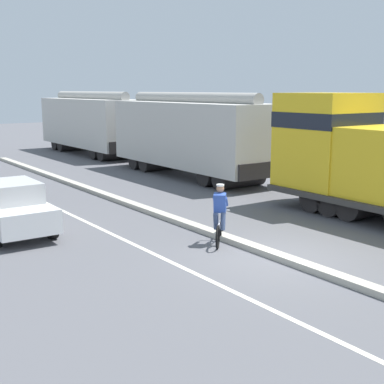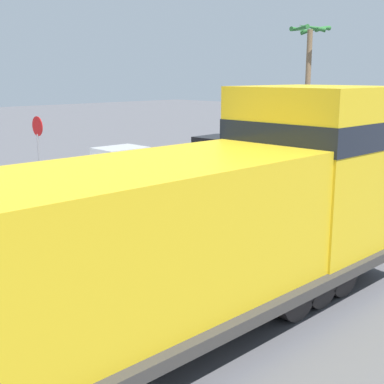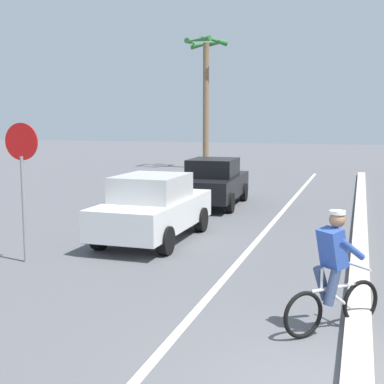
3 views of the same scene
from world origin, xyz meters
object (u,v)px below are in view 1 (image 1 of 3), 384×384
Objects in this scene: hopper_car_middle at (91,123)px; parked_car_white at (10,207)px; hopper_car_lead at (191,135)px; cyclist at (220,216)px.

hopper_car_middle is 2.51× the size of parked_car_white.
parked_car_white is (-10.70, -17.25, -1.26)m from hopper_car_middle.
hopper_car_lead and hopper_car_middle have the same top height.
cyclist is at bearing -121.30° from hopper_car_lead.
cyclist is (-6.21, -21.82, -1.26)m from hopper_car_middle.
cyclist is at bearing -105.90° from hopper_car_middle.
hopper_car_middle is (0.00, 11.60, 0.00)m from hopper_car_lead.
cyclist reaches higher than parked_car_white.
hopper_car_lead is at bearing 58.70° from cyclist.
parked_car_white is (-10.70, -5.65, -1.26)m from hopper_car_lead.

